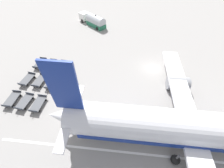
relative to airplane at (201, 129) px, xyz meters
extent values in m
plane|color=gray|center=(-14.78, -2.63, -2.95)|extent=(500.00, 500.00, 0.00)
cylinder|color=white|center=(0.06, 0.55, 0.17)|extent=(7.97, 34.72, 4.31)
cone|color=white|center=(-1.78, -16.58, 0.17)|extent=(4.63, 5.59, 4.10)
cube|color=navy|center=(-1.69, -15.78, 5.80)|extent=(0.62, 3.25, 6.95)
cube|color=white|center=(-1.72, -16.01, 0.82)|extent=(9.67, 2.16, 0.24)
cube|color=white|center=(-0.09, -0.82, -0.80)|extent=(34.40, 6.51, 0.44)
cylinder|color=gray|center=(-9.35, 0.58, -1.72)|extent=(2.71, 3.80, 2.35)
cube|color=navy|center=(0.06, 0.55, -0.58)|extent=(7.69, 31.30, 0.78)
cylinder|color=#56565B|center=(2.73, -3.20, -1.64)|extent=(0.24, 0.24, 1.47)
sphere|color=black|center=(2.73, -3.20, -2.37)|extent=(1.15, 1.15, 1.15)
cylinder|color=#56565B|center=(-3.35, -2.55, -1.64)|extent=(0.24, 0.24, 1.47)
sphere|color=black|center=(-3.35, -2.55, -2.37)|extent=(1.15, 1.15, 1.15)
cube|color=white|center=(-36.87, -18.98, -1.54)|extent=(3.30, 3.30, 2.01)
cube|color=#236B4C|center=(-33.11, -15.24, -2.36)|extent=(5.86, 5.84, 1.17)
cylinder|color=#ADB2B7|center=(-33.11, -15.24, -1.17)|extent=(5.80, 5.78, 2.55)
sphere|color=#333338|center=(-33.11, -15.24, 0.11)|extent=(0.44, 0.44, 0.44)
sphere|color=black|center=(-37.42, -17.97, -2.50)|extent=(0.90, 0.90, 0.90)
sphere|color=black|center=(-35.86, -19.54, -2.50)|extent=(0.90, 0.90, 0.90)
sphere|color=black|center=(-32.65, -13.22, -2.50)|extent=(0.90, 0.90, 0.90)
sphere|color=black|center=(-31.08, -14.80, -2.50)|extent=(0.90, 0.90, 0.90)
cube|color=#515459|center=(-15.82, -25.63, -2.40)|extent=(3.36, 2.07, 0.10)
cube|color=#2D333D|center=(-14.31, -25.90, -2.19)|extent=(0.35, 1.52, 0.32)
cube|color=#2D333D|center=(-17.32, -25.35, -2.19)|extent=(0.35, 1.52, 0.32)
cube|color=#333338|center=(-13.93, -25.97, -2.52)|extent=(0.70, 0.18, 0.06)
sphere|color=black|center=(-14.85, -26.47, -2.77)|extent=(0.36, 0.36, 0.36)
sphere|color=black|center=(-14.62, -25.18, -2.77)|extent=(0.36, 0.36, 0.36)
sphere|color=black|center=(-17.01, -26.07, -2.77)|extent=(0.36, 0.36, 0.36)
sphere|color=black|center=(-16.78, -24.79, -2.77)|extent=(0.36, 0.36, 0.36)
cube|color=#515459|center=(-11.18, -26.51, -2.40)|extent=(3.41, 2.24, 0.10)
cube|color=#2D333D|center=(-9.70, -26.87, -2.19)|extent=(0.45, 1.51, 0.32)
cube|color=#2D333D|center=(-12.66, -26.14, -2.19)|extent=(0.45, 1.51, 0.32)
cube|color=#333338|center=(-9.32, -26.97, -2.52)|extent=(0.69, 0.23, 0.06)
sphere|color=black|center=(-10.27, -27.40, -2.77)|extent=(0.36, 0.36, 0.36)
sphere|color=black|center=(-9.96, -26.14, -2.77)|extent=(0.36, 0.36, 0.36)
sphere|color=black|center=(-12.40, -26.87, -2.77)|extent=(0.36, 0.36, 0.36)
sphere|color=black|center=(-12.09, -25.61, -2.77)|extent=(0.36, 0.36, 0.36)
cube|color=#515459|center=(-6.63, -27.23, -2.40)|extent=(3.31, 1.94, 0.10)
cube|color=#2D333D|center=(-5.12, -27.43, -2.19)|extent=(0.28, 1.53, 0.32)
cube|color=#2D333D|center=(-8.15, -27.02, -2.19)|extent=(0.28, 1.53, 0.32)
cube|color=#333338|center=(-4.73, -27.49, -2.52)|extent=(0.70, 0.15, 0.06)
sphere|color=black|center=(-5.63, -28.02, -2.77)|extent=(0.36, 0.36, 0.36)
sphere|color=black|center=(-5.46, -26.73, -2.77)|extent=(0.36, 0.36, 0.36)
sphere|color=black|center=(-7.81, -27.73, -2.77)|extent=(0.36, 0.36, 0.36)
sphere|color=black|center=(-7.63, -26.44, -2.77)|extent=(0.36, 0.36, 0.36)
cube|color=#515459|center=(-15.28, -23.26, -2.40)|extent=(3.34, 2.02, 0.10)
cube|color=#2D333D|center=(-13.77, -23.50, -2.19)|extent=(0.33, 1.53, 0.32)
cube|color=#2D333D|center=(-16.78, -23.01, -2.19)|extent=(0.33, 1.53, 0.32)
cube|color=#333338|center=(-13.38, -23.57, -2.52)|extent=(0.70, 0.17, 0.06)
sphere|color=black|center=(-14.30, -24.08, -2.77)|extent=(0.36, 0.36, 0.36)
sphere|color=black|center=(-14.09, -22.79, -2.77)|extent=(0.36, 0.36, 0.36)
sphere|color=black|center=(-16.46, -23.72, -2.77)|extent=(0.36, 0.36, 0.36)
sphere|color=black|center=(-16.26, -22.44, -2.77)|extent=(0.36, 0.36, 0.36)
cube|color=#515459|center=(-10.85, -24.09, -2.40)|extent=(3.39, 2.18, 0.10)
cube|color=#2D333D|center=(-9.36, -24.42, -2.19)|extent=(0.41, 1.51, 0.32)
cube|color=#2D333D|center=(-12.34, -23.76, -2.19)|extent=(0.41, 1.51, 0.32)
cube|color=#333338|center=(-8.98, -24.50, -2.52)|extent=(0.70, 0.21, 0.06)
sphere|color=black|center=(-9.92, -24.96, -2.77)|extent=(0.36, 0.36, 0.36)
sphere|color=black|center=(-9.64, -23.69, -2.77)|extent=(0.36, 0.36, 0.36)
sphere|color=black|center=(-12.07, -24.49, -2.77)|extent=(0.36, 0.36, 0.36)
sphere|color=black|center=(-11.78, -23.21, -2.77)|extent=(0.36, 0.36, 0.36)
cube|color=#515459|center=(-6.11, -24.96, -2.40)|extent=(3.40, 2.21, 0.10)
cube|color=#2D333D|center=(-4.63, -25.31, -2.19)|extent=(0.43, 1.51, 0.32)
cube|color=#2D333D|center=(-7.60, -24.61, -2.19)|extent=(0.43, 1.51, 0.32)
cube|color=#333338|center=(-4.25, -25.40, -2.52)|extent=(0.70, 0.22, 0.06)
sphere|color=black|center=(-5.19, -25.84, -2.77)|extent=(0.36, 0.36, 0.36)
sphere|color=black|center=(-4.90, -24.58, -2.77)|extent=(0.36, 0.36, 0.36)
sphere|color=black|center=(-7.33, -25.34, -2.77)|extent=(0.36, 0.36, 0.36)
sphere|color=black|center=(-7.03, -24.07, -2.77)|extent=(0.36, 0.36, 0.36)
cube|color=#515459|center=(-14.90, -20.93, -2.40)|extent=(3.39, 2.16, 0.10)
cube|color=#2D333D|center=(-13.41, -21.25, -2.19)|extent=(0.40, 1.52, 0.32)
cube|color=#2D333D|center=(-16.39, -20.60, -2.19)|extent=(0.40, 1.52, 0.32)
cube|color=#333338|center=(-13.03, -21.33, -2.52)|extent=(0.70, 0.21, 0.06)
sphere|color=black|center=(-13.96, -21.79, -2.77)|extent=(0.36, 0.36, 0.36)
sphere|color=black|center=(-13.69, -20.52, -2.77)|extent=(0.36, 0.36, 0.36)
sphere|color=black|center=(-16.11, -21.33, -2.77)|extent=(0.36, 0.36, 0.36)
sphere|color=black|center=(-15.84, -20.06, -2.77)|extent=(0.36, 0.36, 0.36)
cube|color=#515459|center=(-10.32, -21.68, -2.40)|extent=(3.39, 2.17, 0.10)
cube|color=#2D333D|center=(-8.83, -22.01, -2.19)|extent=(0.41, 1.51, 0.32)
cube|color=#2D333D|center=(-11.82, -21.35, -2.19)|extent=(0.41, 1.51, 0.32)
cube|color=#333338|center=(-8.45, -22.09, -2.52)|extent=(0.70, 0.21, 0.06)
sphere|color=black|center=(-9.39, -22.55, -2.77)|extent=(0.36, 0.36, 0.36)
sphere|color=black|center=(-9.11, -21.28, -2.77)|extent=(0.36, 0.36, 0.36)
sphere|color=black|center=(-11.54, -22.08, -2.77)|extent=(0.36, 0.36, 0.36)
sphere|color=black|center=(-11.26, -20.81, -2.77)|extent=(0.36, 0.36, 0.36)
cube|color=#515459|center=(-5.68, -22.64, -2.40)|extent=(3.34, 2.02, 0.10)
cube|color=#2D333D|center=(-4.17, -22.88, -2.19)|extent=(0.33, 1.53, 0.32)
cube|color=#2D333D|center=(-7.18, -22.39, -2.19)|extent=(0.33, 1.53, 0.32)
cube|color=#333338|center=(-3.79, -22.95, -2.52)|extent=(0.70, 0.17, 0.06)
sphere|color=black|center=(-4.70, -23.46, -2.77)|extent=(0.36, 0.36, 0.36)
sphere|color=black|center=(-4.49, -22.17, -2.77)|extent=(0.36, 0.36, 0.36)
sphere|color=black|center=(-6.86, -23.10, -2.77)|extent=(0.36, 0.36, 0.36)
sphere|color=black|center=(-6.66, -21.82, -2.77)|extent=(0.36, 0.36, 0.36)
cube|color=white|center=(1.77, -8.07, -2.94)|extent=(4.12, 35.62, 0.01)
camera|label=1|loc=(8.38, -10.91, 17.12)|focal=24.00mm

